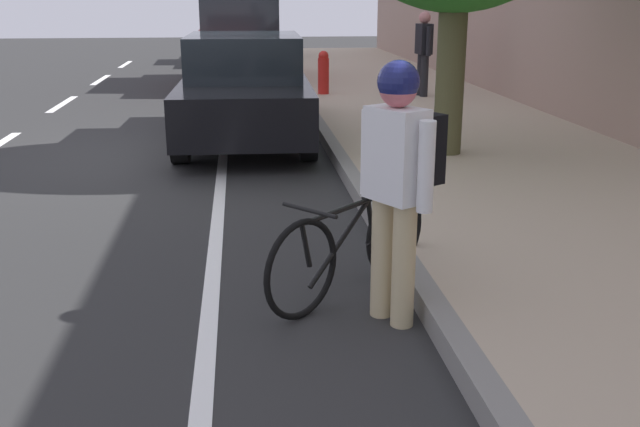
{
  "coord_description": "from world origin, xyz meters",
  "views": [
    {
      "loc": [
        0.67,
        -9.82,
        2.07
      ],
      "look_at": [
        1.06,
        -6.2,
        0.96
      ],
      "focal_mm": 40.76,
      "sensor_mm": 36.0,
      "label": 1
    }
  ],
  "objects_px": {
    "pedestrian_on_phone": "(424,49)",
    "fire_hydrant": "(323,72)",
    "parked_suv_red_second": "(239,41)",
    "parked_sedan_green_mid": "(241,38)",
    "bicycle_at_curb": "(352,246)",
    "parked_sedan_black_nearest": "(245,90)",
    "cyclist_with_backpack": "(399,167)"
  },
  "relations": [
    {
      "from": "bicycle_at_curb",
      "to": "cyclist_with_backpack",
      "type": "xyz_separation_m",
      "value": [
        0.22,
        -0.44,
        0.66
      ]
    },
    {
      "from": "cyclist_with_backpack",
      "to": "pedestrian_on_phone",
      "type": "relative_size",
      "value": 1.07
    },
    {
      "from": "parked_suv_red_second",
      "to": "parked_sedan_green_mid",
      "type": "height_order",
      "value": "parked_suv_red_second"
    },
    {
      "from": "parked_sedan_black_nearest",
      "to": "pedestrian_on_phone",
      "type": "height_order",
      "value": "pedestrian_on_phone"
    },
    {
      "from": "parked_sedan_black_nearest",
      "to": "parked_sedan_green_mid",
      "type": "relative_size",
      "value": 1.0
    },
    {
      "from": "parked_sedan_green_mid",
      "to": "pedestrian_on_phone",
      "type": "relative_size",
      "value": 2.8
    },
    {
      "from": "parked_sedan_black_nearest",
      "to": "parked_suv_red_second",
      "type": "relative_size",
      "value": 0.94
    },
    {
      "from": "parked_sedan_black_nearest",
      "to": "cyclist_with_backpack",
      "type": "height_order",
      "value": "cyclist_with_backpack"
    },
    {
      "from": "parked_sedan_black_nearest",
      "to": "bicycle_at_curb",
      "type": "relative_size",
      "value": 3.41
    },
    {
      "from": "parked_sedan_black_nearest",
      "to": "parked_sedan_green_mid",
      "type": "distance_m",
      "value": 12.93
    },
    {
      "from": "parked_sedan_black_nearest",
      "to": "pedestrian_on_phone",
      "type": "xyz_separation_m",
      "value": [
        3.45,
        3.38,
        0.3
      ]
    },
    {
      "from": "pedestrian_on_phone",
      "to": "fire_hydrant",
      "type": "distance_m",
      "value": 2.0
    },
    {
      "from": "parked_suv_red_second",
      "to": "cyclist_with_backpack",
      "type": "relative_size",
      "value": 2.8
    },
    {
      "from": "parked_suv_red_second",
      "to": "pedestrian_on_phone",
      "type": "relative_size",
      "value": 2.98
    },
    {
      "from": "parked_suv_red_second",
      "to": "parked_sedan_green_mid",
      "type": "xyz_separation_m",
      "value": [
        0.07,
        6.02,
        -0.27
      ]
    },
    {
      "from": "bicycle_at_curb",
      "to": "pedestrian_on_phone",
      "type": "bearing_deg",
      "value": 73.13
    },
    {
      "from": "bicycle_at_curb",
      "to": "cyclist_with_backpack",
      "type": "distance_m",
      "value": 0.83
    },
    {
      "from": "parked_suv_red_second",
      "to": "cyclist_with_backpack",
      "type": "bearing_deg",
      "value": -85.8
    },
    {
      "from": "parked_suv_red_second",
      "to": "fire_hydrant",
      "type": "distance_m",
      "value": 3.46
    },
    {
      "from": "parked_suv_red_second",
      "to": "fire_hydrant",
      "type": "relative_size",
      "value": 5.63
    },
    {
      "from": "bicycle_at_curb",
      "to": "parked_sedan_black_nearest",
      "type": "bearing_deg",
      "value": 96.76
    },
    {
      "from": "bicycle_at_curb",
      "to": "fire_hydrant",
      "type": "distance_m",
      "value": 9.68
    },
    {
      "from": "parked_sedan_black_nearest",
      "to": "fire_hydrant",
      "type": "relative_size",
      "value": 5.29
    },
    {
      "from": "parked_sedan_black_nearest",
      "to": "bicycle_at_curb",
      "type": "distance_m",
      "value": 5.8
    },
    {
      "from": "parked_suv_red_second",
      "to": "pedestrian_on_phone",
      "type": "distance_m",
      "value": 4.97
    },
    {
      "from": "parked_sedan_green_mid",
      "to": "cyclist_with_backpack",
      "type": "distance_m",
      "value": 19.14
    },
    {
      "from": "bicycle_at_curb",
      "to": "parked_sedan_green_mid",
      "type": "bearing_deg",
      "value": 92.04
    },
    {
      "from": "parked_suv_red_second",
      "to": "parked_sedan_green_mid",
      "type": "distance_m",
      "value": 6.03
    },
    {
      "from": "parked_sedan_green_mid",
      "to": "pedestrian_on_phone",
      "type": "bearing_deg",
      "value": -70.23
    },
    {
      "from": "cyclist_with_backpack",
      "to": "fire_hydrant",
      "type": "distance_m",
      "value": 10.11
    },
    {
      "from": "bicycle_at_curb",
      "to": "fire_hydrant",
      "type": "height_order",
      "value": "fire_hydrant"
    },
    {
      "from": "bicycle_at_curb",
      "to": "pedestrian_on_phone",
      "type": "relative_size",
      "value": 0.82
    }
  ]
}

